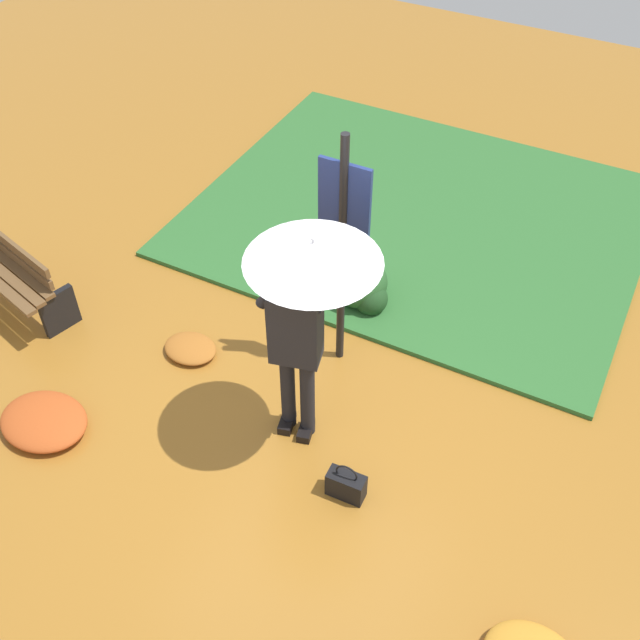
# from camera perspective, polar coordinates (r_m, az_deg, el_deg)

# --- Properties ---
(ground_plane) EXTENTS (18.00, 18.00, 0.00)m
(ground_plane) POSITION_cam_1_polar(r_m,az_deg,el_deg) (6.32, -1.48, -9.42)
(ground_plane) COLOR #9E6623
(grass_verge) EXTENTS (4.80, 4.00, 0.05)m
(grass_verge) POSITION_cam_1_polar(r_m,az_deg,el_deg) (8.61, 7.44, 7.77)
(grass_verge) COLOR #2D662D
(grass_verge) RESTS_ON ground_plane
(person_with_umbrella) EXTENTS (0.96, 0.96, 2.04)m
(person_with_umbrella) POSITION_cam_1_polar(r_m,az_deg,el_deg) (5.28, -1.14, 2.14)
(person_with_umbrella) COLOR black
(person_with_umbrella) RESTS_ON ground_plane
(info_sign_post) EXTENTS (0.44, 0.07, 2.30)m
(info_sign_post) POSITION_cam_1_polar(r_m,az_deg,el_deg) (6.01, 1.78, 6.88)
(info_sign_post) COLOR black
(info_sign_post) RESTS_ON ground_plane
(handbag) EXTENTS (0.31, 0.15, 0.37)m
(handbag) POSITION_cam_1_polar(r_m,az_deg,el_deg) (5.95, 1.98, -12.35)
(handbag) COLOR black
(handbag) RESTS_ON ground_plane
(park_bench) EXTENTS (1.43, 0.73, 0.75)m
(park_bench) POSITION_cam_1_polar(r_m,az_deg,el_deg) (7.79, -22.66, 3.28)
(park_bench) COLOR black
(park_bench) RESTS_ON ground_plane
(shrub_cluster) EXTENTS (0.60, 0.55, 0.49)m
(shrub_cluster) POSITION_cam_1_polar(r_m,az_deg,el_deg) (7.33, 3.17, 2.63)
(shrub_cluster) COLOR #285628
(shrub_cluster) RESTS_ON ground_plane
(leaf_pile_near_person) EXTENTS (0.50, 0.40, 0.11)m
(leaf_pile_near_person) POSITION_cam_1_polar(r_m,az_deg,el_deg) (7.05, -9.77, -2.13)
(leaf_pile_near_person) COLOR #A86023
(leaf_pile_near_person) RESTS_ON ground_plane
(leaf_pile_far_path) EXTENTS (0.78, 0.62, 0.17)m
(leaf_pile_far_path) POSITION_cam_1_polar(r_m,az_deg,el_deg) (6.77, -20.14, -7.18)
(leaf_pile_far_path) COLOR #B74C1E
(leaf_pile_far_path) RESTS_ON ground_plane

